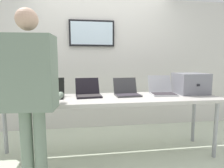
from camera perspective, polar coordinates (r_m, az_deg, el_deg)
ground at (r=2.69m, az=-1.20°, el=-21.44°), size 8.00×8.00×0.04m
back_wall at (r=3.49m, az=-3.56°, el=6.31°), size 8.00×0.11×2.41m
workbench at (r=2.42m, az=-1.24°, el=-5.41°), size 2.97×0.70×0.79m
equipment_box at (r=2.92m, az=23.08°, el=0.16°), size 0.42×0.39×0.30m
laptop_station_0 at (r=2.70m, az=-28.49°, el=-2.62°), size 0.34×0.39×0.25m
laptop_station_1 at (r=2.53m, az=-18.09°, el=-2.68°), size 0.32×0.32×0.25m
laptop_station_2 at (r=2.51m, az=-7.35°, el=-2.51°), size 0.36×0.38×0.23m
laptop_station_3 at (r=2.57m, az=4.60°, el=-2.28°), size 0.36×0.33×0.23m
laptop_station_4 at (r=2.74m, az=15.19°, el=-1.80°), size 0.37×0.39×0.26m
person at (r=1.81m, az=-23.83°, el=-0.62°), size 0.47×0.61×1.72m
coffee_mug at (r=2.21m, az=-21.95°, el=-4.65°), size 0.08×0.08×0.08m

